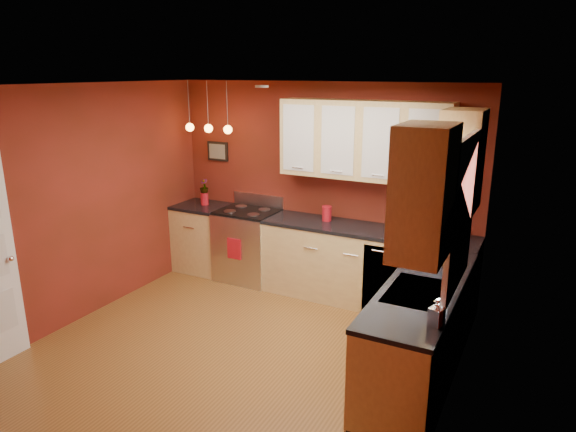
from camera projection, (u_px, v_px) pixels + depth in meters
The scene contains 26 objects.
floor at pixel (233, 358), 5.05m from camera, with size 4.20×4.20×0.00m, color brown.
ceiling at pixel (223, 86), 4.34m from camera, with size 4.00×4.20×0.02m, color silver.
wall_back at pixel (321, 187), 6.49m from camera, with size 4.00×0.02×2.60m, color maroon.
wall_front at pixel (21, 332), 2.90m from camera, with size 4.00×0.02×2.60m, color maroon.
wall_left at pixel (75, 206), 5.58m from camera, with size 0.02×4.20×2.60m, color maroon.
wall_right at pixel (453, 270), 3.81m from camera, with size 0.02×4.20×2.60m, color maroon.
base_cabinets_back_left at pixel (204, 239), 7.19m from camera, with size 0.70×0.60×0.90m, color #E3C379.
base_cabinets_back_right at pixel (365, 267), 6.14m from camera, with size 2.54×0.60×0.90m, color #E3C379.
base_cabinets_right at pixel (419, 336), 4.56m from camera, with size 0.60×2.10×0.90m, color #E3C379.
counter_back_left at pixel (202, 206), 7.06m from camera, with size 0.70×0.62×0.04m, color black.
counter_back_right at pixel (367, 230), 6.01m from camera, with size 2.54×0.62×0.04m, color black.
counter_right at pixel (423, 287), 4.43m from camera, with size 0.62×2.10×0.04m, color black.
gas_range at pixel (248, 244), 6.86m from camera, with size 0.76×0.64×1.11m.
dishwasher_front at pixel (388, 282), 5.73m from camera, with size 0.60×0.02×0.80m, color silver.
sink at pixel (419, 294), 4.30m from camera, with size 0.50×0.70×0.33m.
window at pixel (461, 209), 3.97m from camera, with size 0.06×1.02×1.22m.
upper_cabinets_back at pixel (364, 140), 5.90m from camera, with size 2.00×0.35×0.90m, color #E3C379.
upper_cabinets_right at pixel (445, 174), 3.99m from camera, with size 0.35×1.95×0.90m, color #E3C379.
wall_picture at pixel (218, 151), 7.06m from camera, with size 0.32×0.03×0.26m, color black.
pendant_lights at pixel (208, 128), 6.64m from camera, with size 0.71×0.11×0.66m.
red_canister at pixel (327, 213), 6.30m from camera, with size 0.12×0.12×0.18m.
red_vase at pixel (205, 199), 7.05m from camera, with size 0.11×0.11×0.17m, color #B3131D.
flowers at pixel (204, 187), 7.00m from camera, with size 0.12×0.12×0.21m, color #B3131D.
coffee_maker at pixel (442, 226), 5.65m from camera, with size 0.22×0.22×0.28m.
soap_pump at pixel (437, 313), 3.69m from camera, with size 0.10×0.10×0.21m, color white.
dish_towel at pixel (234, 249), 6.57m from camera, with size 0.20×0.01×0.27m, color #B3131D.
Camera 1 is at (2.54, -3.72, 2.73)m, focal length 32.00 mm.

